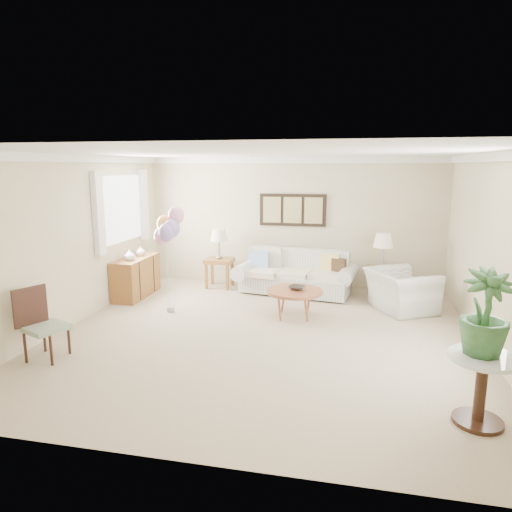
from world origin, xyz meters
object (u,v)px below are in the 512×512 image
Objects in this scene: coffee_table at (295,292)px; sofa at (296,276)px; balloon_cluster at (168,228)px; accent_chair at (41,322)px; armchair at (401,291)px.

sofa is at bearing 96.21° from coffee_table.
coffee_table is at bearing 5.44° from balloon_cluster.
balloon_cluster is (0.89, 2.08, 0.95)m from accent_chair.
balloon_cluster is at bearing -139.05° from sofa.
balloon_cluster reaches higher than coffee_table.
balloon_cluster reaches higher than sofa.
coffee_table is 0.97× the size of accent_chair.
accent_chair is at bearing -142.27° from coffee_table.
coffee_table is (0.16, -1.45, 0.09)m from sofa.
coffee_table is at bearing 37.73° from accent_chair.
balloon_cluster reaches higher than armchair.
armchair is at bearing -20.72° from sofa.
sofa is 2.56× the size of accent_chair.
armchair is 0.59× the size of balloon_cluster.
balloon_cluster is at bearing 66.92° from accent_chair.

